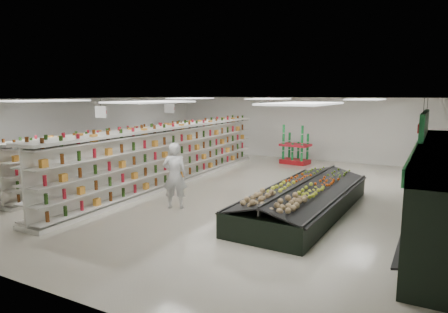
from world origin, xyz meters
The scene contains 15 objects.
floor centered at (0.00, 0.00, 0.00)m, with size 16.00×16.00×0.00m, color beige.
ceiling centered at (0.00, 0.00, 3.20)m, with size 14.00×16.00×0.02m, color white.
wall_back centered at (0.00, 8.00, 1.60)m, with size 14.00×0.02×3.20m, color silver.
wall_front centered at (0.00, -8.00, 1.60)m, with size 14.00×0.02×3.20m, color silver.
wall_left centered at (-7.00, 0.00, 1.60)m, with size 0.02×16.00×3.20m, color silver.
produce_wall_case centered at (6.53, -1.50, 1.24)m, with size 0.93×8.00×2.20m.
aisle_sign_near centered at (-3.80, -2.00, 2.75)m, with size 0.52×0.06×0.75m.
aisle_sign_far centered at (-3.80, 2.00, 2.75)m, with size 0.52×0.06×0.75m.
hortifruti_banner centered at (6.25, -1.50, 2.65)m, with size 0.12×3.20×0.95m.
gondola_left centered at (-4.62, 0.24, 0.89)m, with size 1.12×11.25×1.95m.
gondola_center centered at (-2.29, 0.02, 1.00)m, with size 1.28×12.65×2.19m.
produce_island centered at (3.31, -1.35, 0.42)m, with size 2.46×6.23×0.92m.
soda_endcap centered at (0.48, 6.38, 0.84)m, with size 1.46×1.09×1.73m.
shopper_main centered at (-0.19, -2.75, 0.99)m, with size 0.72×0.47×1.98m, color silver.
shopper_background centered at (-3.59, 3.38, 0.90)m, with size 0.88×0.54×1.81m, color tan.
Camera 1 is at (6.57, -12.19, 3.35)m, focal length 32.00 mm.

